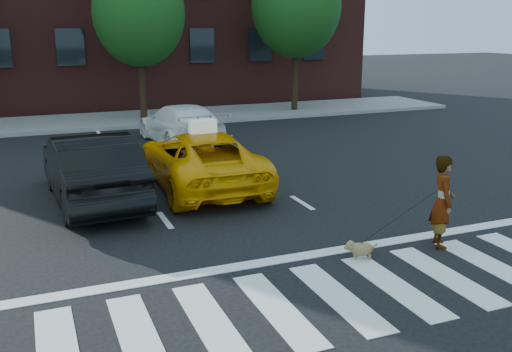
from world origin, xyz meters
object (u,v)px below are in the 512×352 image
(black_sedan, at_px, (92,168))
(tree_mid, at_px, (139,1))
(woman, at_px, (442,202))
(dog, at_px, (360,249))
(white_suv, at_px, (181,124))
(taxi, at_px, (201,159))

(black_sedan, bearing_deg, tree_mid, -110.69)
(tree_mid, height_order, black_sedan, tree_mid)
(woman, xyz_separation_m, dog, (-1.70, 0.02, -0.66))
(woman, bearing_deg, black_sedan, 71.73)
(white_suv, distance_m, woman, 11.06)
(tree_mid, distance_m, white_suv, 6.53)
(black_sedan, height_order, white_suv, black_sedan)
(taxi, height_order, white_suv, taxi)
(woman, bearing_deg, tree_mid, 32.70)
(black_sedan, xyz_separation_m, white_suv, (3.59, 5.68, -0.12))
(white_suv, relative_size, woman, 2.75)
(dog, bearing_deg, woman, 22.10)
(taxi, distance_m, woman, 6.21)
(white_suv, bearing_deg, woman, 95.50)
(black_sedan, distance_m, white_suv, 6.72)
(black_sedan, distance_m, dog, 6.51)
(white_suv, relative_size, dog, 8.36)
(dog, bearing_deg, white_suv, 114.22)
(tree_mid, relative_size, woman, 4.15)
(taxi, distance_m, white_suv, 5.47)
(tree_mid, height_order, woman, tree_mid)
(black_sedan, bearing_deg, woman, 133.73)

